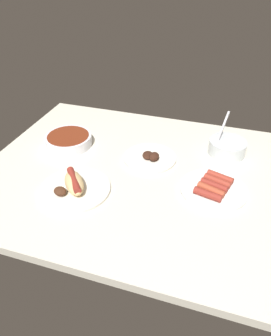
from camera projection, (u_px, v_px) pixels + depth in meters
ground_plane at (147, 177)px, 114.19cm from camera, size 120.00×90.00×3.00cm
plate_hotdog_assembled at (74, 186)px, 104.43cm from camera, size 23.84×23.84×5.61cm
plate_grilled_meat at (150, 157)px, 120.09cm from camera, size 20.34×20.34×4.11cm
plate_sausages at (214, 188)px, 104.79cm from camera, size 22.53×22.53×3.48cm
bowl_chili at (69, 140)px, 127.75cm from camera, size 18.79×18.79×4.40cm
bowl_coleslaw at (227, 147)px, 122.17cm from camera, size 14.41×14.41×15.09cm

